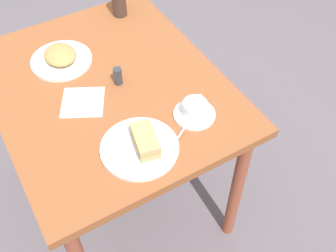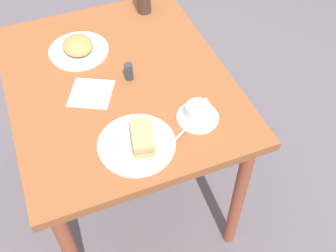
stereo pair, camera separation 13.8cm
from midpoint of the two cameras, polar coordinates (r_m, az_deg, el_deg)
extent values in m
plane|color=#635A60|center=(2.19, -7.98, -9.35)|extent=(6.00, 6.00, 0.00)
cube|color=brown|center=(1.60, -10.86, 5.05)|extent=(1.01, 0.83, 0.04)
cylinder|color=#9A4A32|center=(2.15, -22.42, 1.03)|extent=(0.05, 0.05, 0.74)
cylinder|color=#9A4A32|center=(2.25, -5.72, 7.80)|extent=(0.05, 0.05, 0.74)
cylinder|color=#9A4A32|center=(1.76, 7.30, -8.68)|extent=(0.05, 0.05, 0.74)
cylinder|color=white|center=(1.36, -6.86, -3.22)|extent=(0.26, 0.26, 0.01)
cube|color=tan|center=(1.34, -6.08, -2.57)|extent=(0.14, 0.09, 0.02)
cube|color=#7A974E|center=(1.33, -6.13, -2.18)|extent=(0.13, 0.09, 0.01)
cube|color=tan|center=(1.32, -6.18, -1.77)|extent=(0.14, 0.09, 0.02)
cylinder|color=white|center=(1.45, 0.97, 1.46)|extent=(0.15, 0.15, 0.01)
cylinder|color=white|center=(1.42, 0.98, 2.31)|extent=(0.09, 0.09, 0.05)
cylinder|color=#AC7655|center=(1.41, 1.00, 2.92)|extent=(0.08, 0.08, 0.01)
torus|color=white|center=(1.45, 1.69, 3.58)|extent=(0.03, 0.04, 0.04)
cube|color=silver|center=(1.38, -1.06, -1.22)|extent=(0.05, 0.07, 0.00)
ellipsoid|color=silver|center=(1.40, -0.14, 0.11)|extent=(0.03, 0.03, 0.01)
cylinder|color=white|center=(1.72, -16.79, 8.57)|extent=(0.24, 0.24, 0.01)
ellipsoid|color=tan|center=(1.71, -17.00, 9.30)|extent=(0.15, 0.12, 0.04)
cube|color=white|center=(1.54, -14.24, 3.08)|extent=(0.20, 0.20, 0.00)
cylinder|color=#33383D|center=(1.56, -9.49, 6.70)|extent=(0.03, 0.03, 0.07)
cylinder|color=#412F27|center=(1.90, -8.98, 16.60)|extent=(0.06, 0.06, 0.13)
camera|label=1|loc=(0.07, -92.87, -3.32)|focal=44.05mm
camera|label=2|loc=(0.07, 87.13, 3.32)|focal=44.05mm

